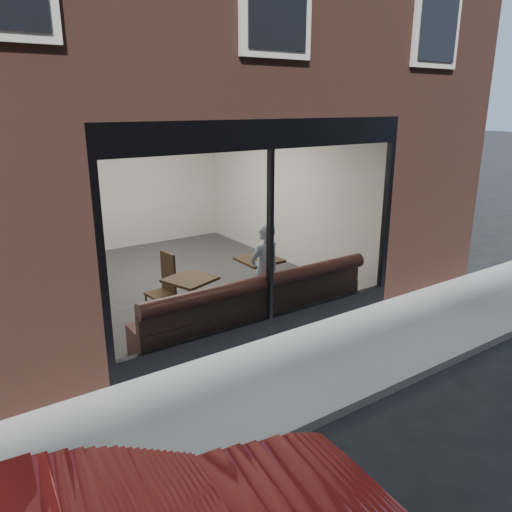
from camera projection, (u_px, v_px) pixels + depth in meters
ground at (369, 398)px, 6.01m from camera, size 120.00×120.00×0.00m
sidewalk_near at (315, 363)px, 6.79m from camera, size 40.00×2.00×0.01m
kerb_near at (373, 395)px, 5.95m from camera, size 40.00×0.10×0.12m
host_building_pier_right at (253, 171)px, 13.88m from camera, size 2.50×12.00×3.20m
host_building_backfill at (85, 170)px, 14.21m from camera, size 5.00×6.00×3.20m
cafe_floor at (182, 280)px, 9.94m from camera, size 6.00×6.00×0.00m
cafe_ceiling at (175, 115)px, 9.01m from camera, size 6.00×6.00×0.00m
cafe_wall_back at (123, 183)px, 11.83m from camera, size 5.00×0.00×5.00m
cafe_wall_left at (40, 219)px, 8.13m from camera, size 0.00×6.00×6.00m
cafe_wall_right at (283, 190)px, 10.83m from camera, size 0.00×6.00×6.00m
storefront_kick at (269, 326)px, 7.58m from camera, size 5.00×0.10×0.30m
storefront_header at (271, 134)px, 6.75m from camera, size 5.00×0.10×0.40m
storefront_mullion at (270, 238)px, 7.17m from camera, size 0.06×0.10×2.50m
storefront_glass at (271, 238)px, 7.15m from camera, size 4.80×0.00×4.80m
banquette at (255, 313)px, 7.87m from camera, size 4.00×0.55×0.45m
person at (265, 272)px, 8.01m from camera, size 0.62×0.44×1.61m
cafe_table_left at (190, 279)px, 7.86m from camera, size 0.87×0.87×0.04m
cafe_table_right at (259, 260)px, 8.85m from camera, size 0.70×0.70×0.04m
cafe_chair_left at (160, 294)px, 8.63m from camera, size 0.47×0.47×0.04m
wall_poster at (57, 229)px, 7.44m from camera, size 0.02×0.54×0.72m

